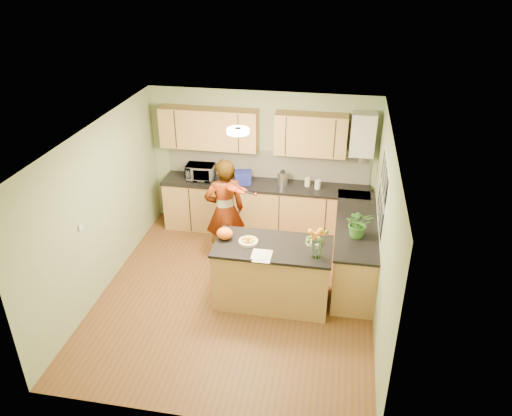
# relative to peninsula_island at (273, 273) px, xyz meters

# --- Properties ---
(floor) EXTENTS (4.50, 4.50, 0.00)m
(floor) POSITION_rel_peninsula_island_xyz_m (-0.54, 0.04, -0.47)
(floor) COLOR brown
(floor) RESTS_ON ground
(ceiling) EXTENTS (4.00, 4.50, 0.02)m
(ceiling) POSITION_rel_peninsula_island_xyz_m (-0.54, 0.04, 2.03)
(ceiling) COLOR silver
(ceiling) RESTS_ON wall_back
(wall_back) EXTENTS (4.00, 0.02, 2.50)m
(wall_back) POSITION_rel_peninsula_island_xyz_m (-0.54, 2.29, 0.78)
(wall_back) COLOR gray
(wall_back) RESTS_ON floor
(wall_front) EXTENTS (4.00, 0.02, 2.50)m
(wall_front) POSITION_rel_peninsula_island_xyz_m (-0.54, -2.21, 0.78)
(wall_front) COLOR gray
(wall_front) RESTS_ON floor
(wall_left) EXTENTS (0.02, 4.50, 2.50)m
(wall_left) POSITION_rel_peninsula_island_xyz_m (-2.54, 0.04, 0.78)
(wall_left) COLOR gray
(wall_left) RESTS_ON floor
(wall_right) EXTENTS (0.02, 4.50, 2.50)m
(wall_right) POSITION_rel_peninsula_island_xyz_m (1.46, 0.04, 0.78)
(wall_right) COLOR gray
(wall_right) RESTS_ON floor
(back_counter) EXTENTS (3.64, 0.62, 0.94)m
(back_counter) POSITION_rel_peninsula_island_xyz_m (-0.44, 1.99, -0.00)
(back_counter) COLOR #A77A42
(back_counter) RESTS_ON floor
(right_counter) EXTENTS (0.62, 2.24, 0.94)m
(right_counter) POSITION_rel_peninsula_island_xyz_m (1.15, 0.89, -0.00)
(right_counter) COLOR #A77A42
(right_counter) RESTS_ON floor
(splashback) EXTENTS (3.60, 0.02, 0.52)m
(splashback) POSITION_rel_peninsula_island_xyz_m (-0.44, 2.27, 0.73)
(splashback) COLOR white
(splashback) RESTS_ON back_counter
(upper_cabinets) EXTENTS (3.20, 0.34, 0.70)m
(upper_cabinets) POSITION_rel_peninsula_island_xyz_m (-0.72, 2.12, 1.38)
(upper_cabinets) COLOR #A77A42
(upper_cabinets) RESTS_ON wall_back
(boiler) EXTENTS (0.40, 0.30, 0.86)m
(boiler) POSITION_rel_peninsula_island_xyz_m (1.16, 2.13, 1.42)
(boiler) COLOR silver
(boiler) RESTS_ON wall_back
(window_right) EXTENTS (0.01, 1.30, 1.05)m
(window_right) POSITION_rel_peninsula_island_xyz_m (1.45, 0.64, 1.08)
(window_right) COLOR silver
(window_right) RESTS_ON wall_right
(light_switch) EXTENTS (0.02, 0.09, 0.09)m
(light_switch) POSITION_rel_peninsula_island_xyz_m (-2.53, -0.56, 0.83)
(light_switch) COLOR silver
(light_switch) RESTS_ON wall_left
(ceiling_lamp) EXTENTS (0.30, 0.30, 0.07)m
(ceiling_lamp) POSITION_rel_peninsula_island_xyz_m (-0.54, 0.34, 1.99)
(ceiling_lamp) COLOR #FFEABF
(ceiling_lamp) RESTS_ON ceiling
(peninsula_island) EXTENTS (1.65, 0.84, 0.94)m
(peninsula_island) POSITION_rel_peninsula_island_xyz_m (0.00, 0.00, 0.00)
(peninsula_island) COLOR #A77A42
(peninsula_island) RESTS_ON floor
(fruit_dish) EXTENTS (0.27, 0.27, 0.10)m
(fruit_dish) POSITION_rel_peninsula_island_xyz_m (-0.35, 0.00, 0.51)
(fruit_dish) COLOR beige
(fruit_dish) RESTS_ON peninsula_island
(orange_bowl) EXTENTS (0.22, 0.22, 0.13)m
(orange_bowl) POSITION_rel_peninsula_island_xyz_m (0.55, 0.15, 0.52)
(orange_bowl) COLOR beige
(orange_bowl) RESTS_ON peninsula_island
(flower_vase) EXTENTS (0.28, 0.28, 0.52)m
(flower_vase) POSITION_rel_peninsula_island_xyz_m (0.60, -0.18, 0.82)
(flower_vase) COLOR silver
(flower_vase) RESTS_ON peninsula_island
(orange_bag) EXTENTS (0.27, 0.25, 0.17)m
(orange_bag) POSITION_rel_peninsula_island_xyz_m (-0.70, 0.05, 0.56)
(orange_bag) COLOR orange
(orange_bag) RESTS_ON peninsula_island
(papers) EXTENTS (0.24, 0.32, 0.01)m
(papers) POSITION_rel_peninsula_island_xyz_m (-0.10, -0.30, 0.48)
(papers) COLOR white
(papers) RESTS_ON peninsula_island
(violinist) EXTENTS (0.76, 0.65, 1.76)m
(violinist) POSITION_rel_peninsula_island_xyz_m (-0.93, 0.99, 0.41)
(violinist) COLOR #E7B88D
(violinist) RESTS_ON floor
(violin) EXTENTS (0.69, 0.60, 0.17)m
(violin) POSITION_rel_peninsula_island_xyz_m (-0.73, 0.77, 0.94)
(violin) COLOR #4E1704
(violin) RESTS_ON violinist
(microwave) EXTENTS (0.50, 0.35, 0.27)m
(microwave) POSITION_rel_peninsula_island_xyz_m (-1.60, 1.99, 0.60)
(microwave) COLOR silver
(microwave) RESTS_ON back_counter
(blue_box) EXTENTS (0.32, 0.26, 0.23)m
(blue_box) POSITION_rel_peninsula_island_xyz_m (-0.82, 1.95, 0.58)
(blue_box) COLOR navy
(blue_box) RESTS_ON back_counter
(kettle) EXTENTS (0.17, 0.17, 0.33)m
(kettle) POSITION_rel_peninsula_island_xyz_m (-0.13, 2.00, 0.60)
(kettle) COLOR silver
(kettle) RESTS_ON back_counter
(jar_cream) EXTENTS (0.13, 0.13, 0.15)m
(jar_cream) POSITION_rel_peninsula_island_xyz_m (0.30, 2.04, 0.54)
(jar_cream) COLOR beige
(jar_cream) RESTS_ON back_counter
(jar_white) EXTENTS (0.12, 0.12, 0.16)m
(jar_white) POSITION_rel_peninsula_island_xyz_m (0.48, 1.96, 0.55)
(jar_white) COLOR silver
(jar_white) RESTS_ON back_counter
(potted_plant) EXTENTS (0.41, 0.36, 0.43)m
(potted_plant) POSITION_rel_peninsula_island_xyz_m (1.16, 0.46, 0.68)
(potted_plant) COLOR #377226
(potted_plant) RESTS_ON right_counter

